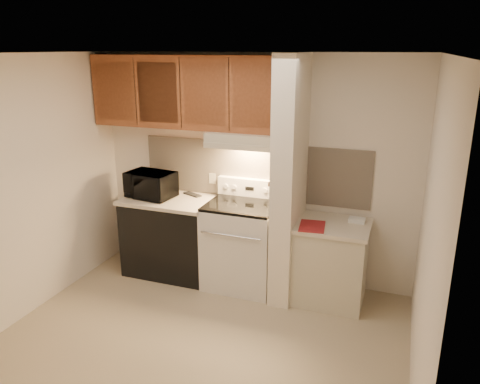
% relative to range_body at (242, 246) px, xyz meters
% --- Properties ---
extents(floor, '(3.60, 3.60, 0.00)m').
position_rel_range_body_xyz_m(floor, '(0.00, -1.16, -0.46)').
color(floor, tan).
rests_on(floor, ground).
extents(ceiling, '(3.60, 3.60, 0.00)m').
position_rel_range_body_xyz_m(ceiling, '(0.00, -1.16, 2.04)').
color(ceiling, white).
rests_on(ceiling, wall_back).
extents(wall_back, '(3.60, 2.50, 0.02)m').
position_rel_range_body_xyz_m(wall_back, '(0.00, 0.34, 0.79)').
color(wall_back, white).
rests_on(wall_back, floor).
extents(wall_left, '(0.02, 3.00, 2.50)m').
position_rel_range_body_xyz_m(wall_left, '(-1.80, -1.16, 0.79)').
color(wall_left, white).
rests_on(wall_left, floor).
extents(wall_right, '(0.02, 3.00, 2.50)m').
position_rel_range_body_xyz_m(wall_right, '(1.80, -1.16, 0.79)').
color(wall_right, white).
rests_on(wall_right, floor).
extents(backsplash, '(2.60, 0.02, 0.63)m').
position_rel_range_body_xyz_m(backsplash, '(0.00, 0.33, 0.78)').
color(backsplash, beige).
rests_on(backsplash, wall_back).
extents(range_body, '(0.76, 0.65, 0.92)m').
position_rel_range_body_xyz_m(range_body, '(0.00, 0.00, 0.00)').
color(range_body, silver).
rests_on(range_body, floor).
extents(oven_window, '(0.50, 0.01, 0.30)m').
position_rel_range_body_xyz_m(oven_window, '(0.00, -0.32, 0.04)').
color(oven_window, black).
rests_on(oven_window, range_body).
extents(oven_handle, '(0.65, 0.02, 0.02)m').
position_rel_range_body_xyz_m(oven_handle, '(0.00, -0.35, 0.26)').
color(oven_handle, silver).
rests_on(oven_handle, range_body).
extents(cooktop, '(0.74, 0.64, 0.03)m').
position_rel_range_body_xyz_m(cooktop, '(0.00, 0.00, 0.48)').
color(cooktop, black).
rests_on(cooktop, range_body).
extents(range_backguard, '(0.76, 0.08, 0.20)m').
position_rel_range_body_xyz_m(range_backguard, '(0.00, 0.28, 0.59)').
color(range_backguard, silver).
rests_on(range_backguard, range_body).
extents(range_display, '(0.10, 0.01, 0.04)m').
position_rel_range_body_xyz_m(range_display, '(0.00, 0.24, 0.59)').
color(range_display, black).
rests_on(range_display, range_backguard).
extents(range_knob_left_outer, '(0.05, 0.02, 0.05)m').
position_rel_range_body_xyz_m(range_knob_left_outer, '(-0.28, 0.24, 0.59)').
color(range_knob_left_outer, silver).
rests_on(range_knob_left_outer, range_backguard).
extents(range_knob_left_inner, '(0.05, 0.02, 0.05)m').
position_rel_range_body_xyz_m(range_knob_left_inner, '(-0.18, 0.24, 0.59)').
color(range_knob_left_inner, silver).
rests_on(range_knob_left_inner, range_backguard).
extents(range_knob_right_inner, '(0.05, 0.02, 0.05)m').
position_rel_range_body_xyz_m(range_knob_right_inner, '(0.18, 0.24, 0.59)').
color(range_knob_right_inner, silver).
rests_on(range_knob_right_inner, range_backguard).
extents(range_knob_right_outer, '(0.05, 0.02, 0.05)m').
position_rel_range_body_xyz_m(range_knob_right_outer, '(0.28, 0.24, 0.59)').
color(range_knob_right_outer, silver).
rests_on(range_knob_right_outer, range_backguard).
extents(dishwasher_front, '(1.00, 0.63, 0.87)m').
position_rel_range_body_xyz_m(dishwasher_front, '(-0.88, 0.01, -0.03)').
color(dishwasher_front, black).
rests_on(dishwasher_front, floor).
extents(left_countertop, '(1.04, 0.67, 0.04)m').
position_rel_range_body_xyz_m(left_countertop, '(-0.88, 0.01, 0.43)').
color(left_countertop, beige).
rests_on(left_countertop, dishwasher_front).
extents(spoon_rest, '(0.25, 0.17, 0.02)m').
position_rel_range_body_xyz_m(spoon_rest, '(-0.69, 0.21, 0.46)').
color(spoon_rest, black).
rests_on(spoon_rest, left_countertop).
extents(teal_jar, '(0.12, 0.12, 0.11)m').
position_rel_range_body_xyz_m(teal_jar, '(-1.09, 0.23, 0.51)').
color(teal_jar, '#226157').
rests_on(teal_jar, left_countertop).
extents(outlet, '(0.08, 0.01, 0.12)m').
position_rel_range_body_xyz_m(outlet, '(-0.48, 0.32, 0.64)').
color(outlet, beige).
rests_on(outlet, backsplash).
extents(microwave, '(0.56, 0.42, 0.29)m').
position_rel_range_body_xyz_m(microwave, '(-1.10, -0.01, 0.60)').
color(microwave, black).
rests_on(microwave, left_countertop).
extents(partition_pillar, '(0.22, 0.70, 2.50)m').
position_rel_range_body_xyz_m(partition_pillar, '(0.51, -0.01, 0.79)').
color(partition_pillar, white).
rests_on(partition_pillar, floor).
extents(pillar_trim, '(0.01, 0.70, 0.04)m').
position_rel_range_body_xyz_m(pillar_trim, '(0.39, -0.01, 0.84)').
color(pillar_trim, brown).
rests_on(pillar_trim, partition_pillar).
extents(knife_strip, '(0.02, 0.42, 0.04)m').
position_rel_range_body_xyz_m(knife_strip, '(0.39, -0.06, 0.86)').
color(knife_strip, black).
rests_on(knife_strip, partition_pillar).
extents(knife_blade_a, '(0.01, 0.03, 0.16)m').
position_rel_range_body_xyz_m(knife_blade_a, '(0.38, -0.22, 0.76)').
color(knife_blade_a, silver).
rests_on(knife_blade_a, knife_strip).
extents(knife_handle_a, '(0.02, 0.02, 0.10)m').
position_rel_range_body_xyz_m(knife_handle_a, '(0.38, -0.23, 0.91)').
color(knife_handle_a, black).
rests_on(knife_handle_a, knife_strip).
extents(knife_blade_b, '(0.01, 0.04, 0.18)m').
position_rel_range_body_xyz_m(knife_blade_b, '(0.38, -0.12, 0.75)').
color(knife_blade_b, silver).
rests_on(knife_blade_b, knife_strip).
extents(knife_handle_b, '(0.02, 0.02, 0.10)m').
position_rel_range_body_xyz_m(knife_handle_b, '(0.38, -0.13, 0.91)').
color(knife_handle_b, black).
rests_on(knife_handle_b, knife_strip).
extents(knife_blade_c, '(0.01, 0.04, 0.20)m').
position_rel_range_body_xyz_m(knife_blade_c, '(0.38, -0.04, 0.74)').
color(knife_blade_c, silver).
rests_on(knife_blade_c, knife_strip).
extents(knife_handle_c, '(0.02, 0.02, 0.10)m').
position_rel_range_body_xyz_m(knife_handle_c, '(0.38, -0.04, 0.91)').
color(knife_handle_c, black).
rests_on(knife_handle_c, knife_strip).
extents(knife_blade_d, '(0.01, 0.04, 0.16)m').
position_rel_range_body_xyz_m(knife_blade_d, '(0.38, 0.04, 0.76)').
color(knife_blade_d, silver).
rests_on(knife_blade_d, knife_strip).
extents(knife_handle_d, '(0.02, 0.02, 0.10)m').
position_rel_range_body_xyz_m(knife_handle_d, '(0.38, 0.03, 0.91)').
color(knife_handle_d, black).
rests_on(knife_handle_d, knife_strip).
extents(knife_blade_e, '(0.01, 0.04, 0.18)m').
position_rel_range_body_xyz_m(knife_blade_e, '(0.38, 0.12, 0.75)').
color(knife_blade_e, silver).
rests_on(knife_blade_e, knife_strip).
extents(knife_handle_e, '(0.02, 0.02, 0.10)m').
position_rel_range_body_xyz_m(knife_handle_e, '(0.38, 0.11, 0.91)').
color(knife_handle_e, black).
rests_on(knife_handle_e, knife_strip).
extents(oven_mitt, '(0.03, 0.09, 0.23)m').
position_rel_range_body_xyz_m(oven_mitt, '(0.38, 0.17, 0.75)').
color(oven_mitt, slate).
rests_on(oven_mitt, partition_pillar).
extents(right_cab_base, '(0.70, 0.60, 0.81)m').
position_rel_range_body_xyz_m(right_cab_base, '(0.97, -0.01, -0.06)').
color(right_cab_base, beige).
rests_on(right_cab_base, floor).
extents(right_countertop, '(0.74, 0.64, 0.04)m').
position_rel_range_body_xyz_m(right_countertop, '(0.97, -0.01, 0.37)').
color(right_countertop, beige).
rests_on(right_countertop, right_cab_base).
extents(red_folder, '(0.28, 0.36, 0.01)m').
position_rel_range_body_xyz_m(red_folder, '(0.79, -0.16, 0.40)').
color(red_folder, maroon).
rests_on(red_folder, right_countertop).
extents(white_box, '(0.16, 0.11, 0.04)m').
position_rel_range_body_xyz_m(white_box, '(1.19, 0.13, 0.41)').
color(white_box, white).
rests_on(white_box, right_countertop).
extents(range_hood, '(0.78, 0.44, 0.15)m').
position_rel_range_body_xyz_m(range_hood, '(0.00, 0.12, 1.17)').
color(range_hood, beige).
rests_on(range_hood, upper_cabinets).
extents(hood_lip, '(0.78, 0.04, 0.06)m').
position_rel_range_body_xyz_m(hood_lip, '(0.00, -0.08, 1.12)').
color(hood_lip, beige).
rests_on(hood_lip, range_hood).
extents(upper_cabinets, '(2.18, 0.33, 0.77)m').
position_rel_range_body_xyz_m(upper_cabinets, '(-0.69, 0.17, 1.62)').
color(upper_cabinets, brown).
rests_on(upper_cabinets, wall_back).
extents(cab_door_a, '(0.46, 0.01, 0.63)m').
position_rel_range_body_xyz_m(cab_door_a, '(-1.51, 0.01, 1.62)').
color(cab_door_a, brown).
rests_on(cab_door_a, upper_cabinets).
extents(cab_gap_a, '(0.01, 0.01, 0.73)m').
position_rel_range_body_xyz_m(cab_gap_a, '(-1.23, 0.01, 1.62)').
color(cab_gap_a, black).
rests_on(cab_gap_a, upper_cabinets).
extents(cab_door_b, '(0.46, 0.01, 0.63)m').
position_rel_range_body_xyz_m(cab_door_b, '(-0.96, 0.01, 1.62)').
color(cab_door_b, brown).
rests_on(cab_door_b, upper_cabinets).
extents(cab_gap_b, '(0.01, 0.01, 0.73)m').
position_rel_range_body_xyz_m(cab_gap_b, '(-0.69, 0.01, 1.62)').
color(cab_gap_b, black).
rests_on(cab_gap_b, upper_cabinets).
extents(cab_door_c, '(0.46, 0.01, 0.63)m').
position_rel_range_body_xyz_m(cab_door_c, '(-0.42, 0.01, 1.62)').
color(cab_door_c, brown).
rests_on(cab_door_c, upper_cabinets).
extents(cab_gap_c, '(0.01, 0.01, 0.73)m').
position_rel_range_body_xyz_m(cab_gap_c, '(-0.14, 0.01, 1.62)').
color(cab_gap_c, black).
rests_on(cab_gap_c, upper_cabinets).
extents(cab_door_d, '(0.46, 0.01, 0.63)m').
position_rel_range_body_xyz_m(cab_door_d, '(0.13, 0.01, 1.62)').
color(cab_door_d, brown).
rests_on(cab_door_d, upper_cabinets).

